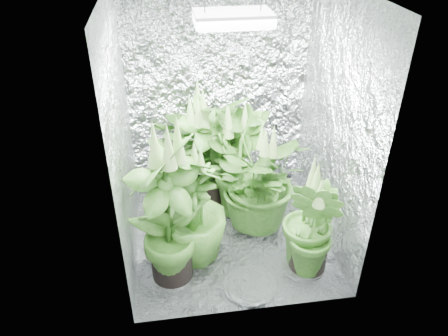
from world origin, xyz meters
The scene contains 12 objects.
ground centered at (0.00, 0.00, 0.00)m, with size 1.60×1.60×0.00m, color silver.
walls centered at (0.00, 0.00, 1.00)m, with size 1.62×1.62×2.00m.
grow_lamp centered at (0.00, 0.00, 1.83)m, with size 0.50×0.30×0.22m.
plant_a centered at (-0.25, 0.64, 0.54)m, with size 1.25×1.25×1.14m.
plant_b centered at (-0.14, 0.44, 0.52)m, with size 0.74×0.74×1.14m.
plant_c centered at (0.12, 0.35, 0.48)m, with size 0.55×0.55×1.05m.
plant_d centered at (-0.33, -0.20, 0.49)m, with size 0.68×0.68×1.04m.
plant_e centered at (0.22, 0.09, 0.49)m, with size 1.02×1.02×1.02m.
plant_f centered at (-0.51, -0.38, 0.62)m, with size 0.88×0.88×1.33m.
plant_g centered at (0.53, -0.47, 0.43)m, with size 0.63×0.63×0.95m.
circulation_fan centered at (0.62, 0.62, 0.13)m, with size 0.14×0.27×0.31m.
plant_label centered at (0.59, -0.50, 0.30)m, with size 0.05×0.01×0.07m, color white.
Camera 1 is at (-0.47, -2.83, 2.52)m, focal length 35.00 mm.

